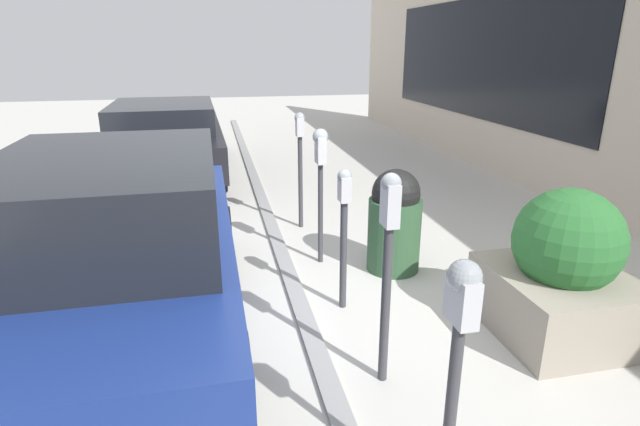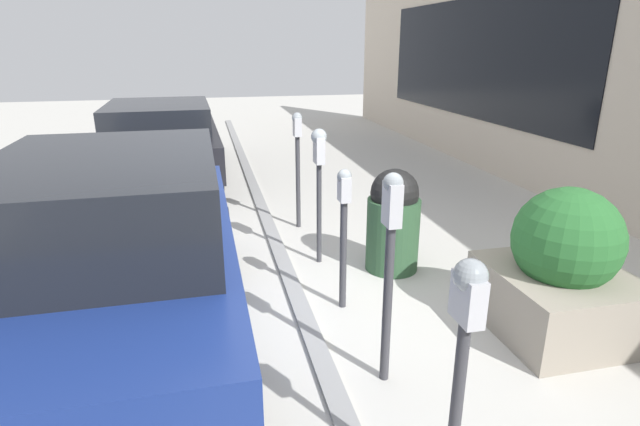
{
  "view_description": "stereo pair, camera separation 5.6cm",
  "coord_description": "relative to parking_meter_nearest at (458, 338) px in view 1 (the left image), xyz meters",
  "views": [
    {
      "loc": [
        -3.95,
        0.77,
        2.32
      ],
      "look_at": [
        0.0,
        -0.08,
        0.95
      ],
      "focal_mm": 28.0,
      "sensor_mm": 36.0,
      "label": 1
    },
    {
      "loc": [
        -3.94,
        0.83,
        2.32
      ],
      "look_at": [
        0.0,
        -0.08,
        0.95
      ],
      "focal_mm": 28.0,
      "sensor_mm": 36.0,
      "label": 2
    }
  ],
  "objects": [
    {
      "name": "parking_meter_fourth",
      "position": [
        3.22,
        -0.05,
        0.1
      ],
      "size": [
        0.2,
        0.17,
        1.5
      ],
      "color": "#38383D",
      "rests_on": "ground_plane"
    },
    {
      "name": "parking_meter_farthest",
      "position": [
        4.38,
        -0.04,
        0.01
      ],
      "size": [
        0.15,
        0.13,
        1.52
      ],
      "color": "#38383D",
      "rests_on": "ground_plane"
    },
    {
      "name": "planter_box",
      "position": [
        1.39,
        -1.68,
        -0.49
      ],
      "size": [
        1.14,
        1.06,
        1.26
      ],
      "color": "gray",
      "rests_on": "ground_plane"
    },
    {
      "name": "parking_meter_nearest",
      "position": [
        0.0,
        0.0,
        0.0
      ],
      "size": [
        0.19,
        0.16,
        1.43
      ],
      "color": "#38383D",
      "rests_on": "ground_plane"
    },
    {
      "name": "parking_meter_second",
      "position": [
        1.09,
        -0.05,
        0.0
      ],
      "size": [
        0.16,
        0.13,
        1.55
      ],
      "color": "#38383D",
      "rests_on": "ground_plane"
    },
    {
      "name": "parked_car_rear",
      "position": [
        7.68,
        1.88,
        -0.32
      ],
      "size": [
        4.48,
        2.09,
        1.34
      ],
      "rotation": [
        0.0,
        0.0,
        0.03
      ],
      "color": "black",
      "rests_on": "ground_plane"
    },
    {
      "name": "curb_strip",
      "position": [
        2.14,
        0.35,
        -1.01
      ],
      "size": [
        24.5,
        0.16,
        0.04
      ],
      "color": "gray",
      "rests_on": "ground_plane"
    },
    {
      "name": "parked_car_middle",
      "position": [
        1.98,
        1.82,
        -0.22
      ],
      "size": [
        4.08,
        1.8,
        1.58
      ],
      "rotation": [
        0.0,
        0.0,
        0.01
      ],
      "color": "navy",
      "rests_on": "ground_plane"
    },
    {
      "name": "ground_plane",
      "position": [
        2.14,
        0.27,
        -1.03
      ],
      "size": [
        40.0,
        40.0,
        0.0
      ],
      "primitive_type": "plane",
      "color": "beige"
    },
    {
      "name": "parking_meter_middle",
      "position": [
        2.18,
        -0.04,
        -0.16
      ],
      "size": [
        0.15,
        0.13,
        1.31
      ],
      "color": "#38383D",
      "rests_on": "ground_plane"
    },
    {
      "name": "trash_bin",
      "position": [
        2.87,
        -0.78,
        -0.48
      ],
      "size": [
        0.56,
        0.56,
        1.11
      ],
      "color": "#2D5133",
      "rests_on": "ground_plane"
    }
  ]
}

